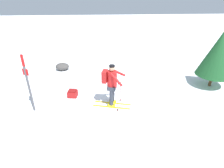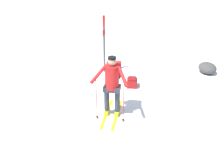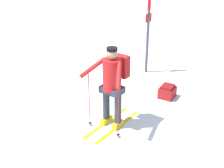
{
  "view_description": "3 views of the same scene",
  "coord_description": "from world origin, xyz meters",
  "px_view_note": "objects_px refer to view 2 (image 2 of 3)",
  "views": [
    {
      "loc": [
        1.03,
        5.44,
        4.1
      ],
      "look_at": [
        0.5,
        -0.67,
        0.99
      ],
      "focal_mm": 28.0,
      "sensor_mm": 36.0,
      "label": 1
    },
    {
      "loc": [
        -4.84,
        -0.29,
        3.72
      ],
      "look_at": [
        0.5,
        -0.67,
        0.99
      ],
      "focal_mm": 35.0,
      "sensor_mm": 36.0,
      "label": 2
    },
    {
      "loc": [
        -4.91,
        -2.73,
        3.76
      ],
      "look_at": [
        0.5,
        -0.67,
        0.99
      ],
      "focal_mm": 50.0,
      "sensor_mm": 36.0,
      "label": 3
    }
  ],
  "objects_px": {
    "dropped_backpack": "(132,82)",
    "trail_marker": "(104,40)",
    "skier": "(112,81)",
    "rock_boulder": "(207,68)"
  },
  "relations": [
    {
      "from": "trail_marker",
      "to": "rock_boulder",
      "type": "xyz_separation_m",
      "value": [
        -0.43,
        -4.24,
        -1.13
      ]
    },
    {
      "from": "dropped_backpack",
      "to": "rock_boulder",
      "type": "distance_m",
      "value": 3.44
    },
    {
      "from": "rock_boulder",
      "to": "skier",
      "type": "bearing_deg",
      "value": 122.82
    },
    {
      "from": "dropped_backpack",
      "to": "skier",
      "type": "bearing_deg",
      "value": 153.3
    },
    {
      "from": "skier",
      "to": "dropped_backpack",
      "type": "xyz_separation_m",
      "value": [
        1.68,
        -0.85,
        -0.9
      ]
    },
    {
      "from": "dropped_backpack",
      "to": "trail_marker",
      "type": "relative_size",
      "value": 0.2
    },
    {
      "from": "trail_marker",
      "to": "rock_boulder",
      "type": "relative_size",
      "value": 2.86
    },
    {
      "from": "skier",
      "to": "dropped_backpack",
      "type": "bearing_deg",
      "value": -26.7
    },
    {
      "from": "skier",
      "to": "trail_marker",
      "type": "relative_size",
      "value": 0.77
    },
    {
      "from": "skier",
      "to": "rock_boulder",
      "type": "height_order",
      "value": "skier"
    }
  ]
}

